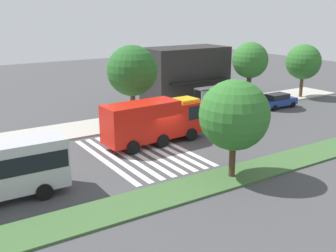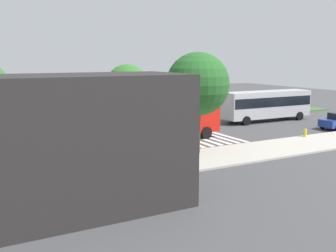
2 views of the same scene
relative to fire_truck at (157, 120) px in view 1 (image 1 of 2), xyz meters
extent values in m
plane|color=#424244|center=(0.41, -1.40, -2.02)|extent=(120.00, 120.00, 0.00)
cube|color=#ADA89E|center=(0.41, 7.16, -1.95)|extent=(60.00, 5.05, 0.14)
cube|color=#3D6033|center=(0.41, -8.94, -1.95)|extent=(60.00, 3.00, 0.14)
cube|color=silver|center=(-5.48, -1.40, -2.02)|extent=(0.45, 10.86, 0.01)
cube|color=silver|center=(-4.58, -1.40, -2.02)|extent=(0.45, 10.86, 0.01)
cube|color=silver|center=(-3.68, -1.40, -2.02)|extent=(0.45, 10.86, 0.01)
cube|color=silver|center=(-2.78, -1.40, -2.02)|extent=(0.45, 10.86, 0.01)
cube|color=silver|center=(-1.88, -1.40, -2.02)|extent=(0.45, 10.86, 0.01)
cube|color=silver|center=(-0.98, -1.40, -2.02)|extent=(0.45, 10.86, 0.01)
cube|color=silver|center=(-0.08, -1.40, -2.02)|extent=(0.45, 10.86, 0.01)
cube|color=silver|center=(0.82, -1.40, -2.02)|extent=(0.45, 10.86, 0.01)
cube|color=red|center=(2.92, 0.15, -0.15)|extent=(2.79, 2.58, 2.65)
cube|color=red|center=(-1.53, -0.08, 0.06)|extent=(6.35, 2.76, 3.07)
cube|color=black|center=(3.32, 0.17, 0.38)|extent=(2.05, 2.57, 1.17)
cube|color=silver|center=(4.35, 0.22, -1.22)|extent=(0.36, 2.46, 0.50)
cube|color=yellow|center=(2.92, 0.15, 1.30)|extent=(1.95, 1.81, 0.24)
cylinder|color=black|center=(2.59, 1.36, -1.47)|extent=(1.11, 0.35, 1.10)
cylinder|color=black|center=(2.71, -1.09, -1.47)|extent=(1.11, 0.35, 1.10)
cylinder|color=black|center=(-3.15, 1.07, -1.47)|extent=(1.11, 0.35, 1.10)
cylinder|color=black|center=(-3.03, -1.38, -1.47)|extent=(1.11, 0.35, 1.10)
cylinder|color=black|center=(-0.35, 1.21, -1.47)|extent=(1.11, 0.35, 1.10)
cylinder|color=black|center=(-0.23, -1.24, -1.47)|extent=(1.11, 0.35, 1.10)
cube|color=navy|center=(18.16, 3.43, -1.34)|extent=(4.52, 1.87, 0.72)
cube|color=black|center=(17.93, 3.43, -0.70)|extent=(2.53, 1.64, 0.57)
cylinder|color=black|center=(19.64, 4.37, -1.70)|extent=(0.64, 0.22, 0.64)
cylinder|color=black|center=(19.65, 2.52, -1.70)|extent=(0.64, 0.22, 0.64)
cylinder|color=black|center=(16.66, 4.34, -1.70)|extent=(0.64, 0.22, 0.64)
cylinder|color=black|center=(16.68, 2.50, -1.70)|extent=(0.64, 0.22, 0.64)
cylinder|color=black|center=(-11.08, -5.46, -1.52)|extent=(1.01, 0.32, 1.00)
cylinder|color=black|center=(-11.04, -2.91, -1.52)|extent=(1.01, 0.32, 1.00)
cube|color=#4C4C51|center=(10.72, 6.40, 0.52)|extent=(3.50, 1.40, 0.12)
cube|color=#8C9E99|center=(10.72, 5.74, -0.68)|extent=(3.50, 0.08, 2.40)
cylinder|color=#333338|center=(9.02, 7.05, -0.68)|extent=(0.08, 0.08, 2.40)
cylinder|color=#333338|center=(12.42, 7.05, -0.68)|extent=(0.08, 0.08, 2.40)
cube|color=#2D472D|center=(6.72, 6.15, -1.47)|extent=(1.60, 0.50, 0.08)
cube|color=#2D472D|center=(6.72, 5.93, -1.21)|extent=(1.60, 0.06, 0.45)
cube|color=black|center=(6.00, 6.15, -1.70)|extent=(0.08, 0.45, 0.37)
cube|color=black|center=(7.44, 6.15, -1.70)|extent=(0.08, 0.45, 0.37)
cylinder|color=#2D2D30|center=(15.27, 5.23, 1.12)|extent=(0.16, 0.16, 6.00)
sphere|color=white|center=(15.27, 5.23, 4.30)|extent=(0.36, 0.36, 0.36)
cube|color=#282626|center=(11.45, 12.18, 1.21)|extent=(10.00, 5.00, 6.46)
cube|color=black|center=(11.45, 9.28, 0.78)|extent=(8.00, 0.80, 0.16)
cylinder|color=#513823|center=(0.77, 5.63, -0.12)|extent=(0.46, 0.46, 3.52)
sphere|color=#235B23|center=(0.77, 5.63, 3.29)|extent=(4.71, 4.71, 4.71)
cylinder|color=#513823|center=(15.62, 5.63, 0.00)|extent=(0.53, 0.53, 3.77)
sphere|color=#2D6B28|center=(15.62, 5.63, 3.29)|extent=(4.00, 4.00, 4.00)
cylinder|color=#513823|center=(24.63, 5.63, -0.45)|extent=(0.41, 0.41, 2.86)
sphere|color=#2D6B28|center=(24.63, 5.63, 2.49)|extent=(4.32, 4.32, 4.32)
cylinder|color=#47301E|center=(0.32, -8.94, -0.60)|extent=(0.42, 0.42, 2.57)
sphere|color=#2D6B28|center=(0.32, -8.94, 2.28)|extent=(4.56, 4.56, 4.56)
cylinder|color=gold|center=(-11.21, 5.13, -1.53)|extent=(0.28, 0.28, 0.70)
camera|label=1|loc=(-16.89, -27.78, 8.79)|focal=43.70mm
camera|label=2|loc=(16.56, 30.18, 5.17)|focal=42.18mm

